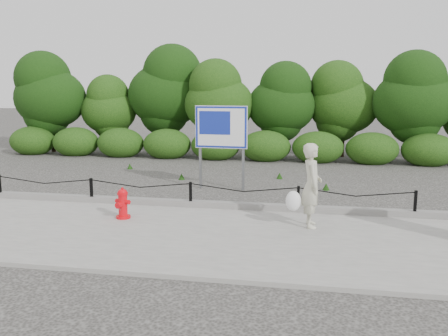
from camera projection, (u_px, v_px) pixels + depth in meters
name	position (u px, v px, depth m)	size (l,w,h in m)	color
ground	(191.00, 210.00, 11.18)	(90.00, 90.00, 0.00)	#2D2B28
sidewalk	(165.00, 234.00, 9.24)	(14.00, 4.00, 0.08)	gray
curb	(191.00, 203.00, 11.21)	(14.00, 0.22, 0.14)	slate
chain_barrier	(191.00, 191.00, 11.10)	(10.06, 0.06, 0.60)	black
treeline	(252.00, 97.00, 19.38)	(20.43, 3.61, 4.52)	black
fire_hydrant	(123.00, 204.00, 10.17)	(0.39, 0.40, 0.67)	red
pedestrian	(310.00, 186.00, 9.48)	(0.74, 0.67, 1.70)	beige
advertising_sign	(221.00, 131.00, 13.11)	(1.47, 0.16, 2.35)	slate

